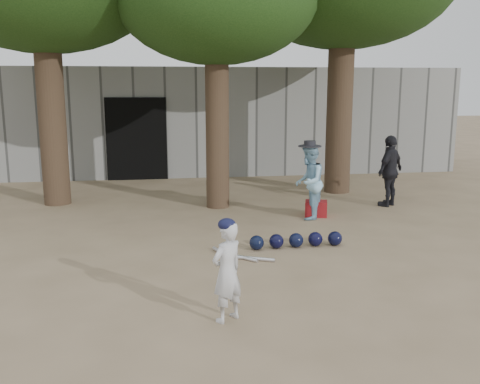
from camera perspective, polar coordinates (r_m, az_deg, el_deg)
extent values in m
plane|color=#937C5E|center=(7.22, -3.60, -9.11)|extent=(70.00, 70.00, 0.00)
imported|color=silver|center=(5.79, -1.39, -8.51)|extent=(0.48, 0.46, 1.11)
imported|color=#8CBDD9|center=(10.21, 7.36, 1.06)|extent=(0.78, 0.85, 1.43)
imported|color=black|center=(11.66, 15.71, 2.17)|extent=(0.91, 0.83, 1.50)
cube|color=#A31524|center=(10.55, 8.11, -1.76)|extent=(0.49, 0.43, 0.30)
cube|color=gray|center=(14.79, -6.31, 7.33)|extent=(16.00, 0.35, 3.00)
cube|color=black|center=(14.63, -10.97, 5.57)|extent=(1.60, 0.08, 2.20)
cube|color=slate|center=(17.28, -6.63, 7.89)|extent=(16.00, 5.00, 3.00)
sphere|color=black|center=(8.34, 1.79, -5.43)|extent=(0.23, 0.23, 0.23)
sphere|color=black|center=(8.43, 3.90, -5.26)|extent=(0.23, 0.23, 0.23)
sphere|color=black|center=(8.51, 6.00, -5.14)|extent=(0.23, 0.23, 0.23)
sphere|color=black|center=(8.61, 8.04, -4.99)|extent=(0.23, 0.23, 0.23)
sphere|color=black|center=(8.70, 10.09, -4.89)|extent=(0.23, 0.23, 0.23)
cylinder|color=silver|center=(8.06, -1.67, -6.66)|extent=(0.30, 0.69, 0.06)
cylinder|color=silver|center=(7.97, -0.28, -6.87)|extent=(0.56, 0.54, 0.06)
cylinder|color=silver|center=(7.89, 1.15, -7.08)|extent=(0.68, 0.33, 0.06)
cylinder|color=brown|center=(11.96, -19.70, 11.80)|extent=(0.56, 0.56, 5.50)
cylinder|color=brown|center=(11.00, -2.47, 11.23)|extent=(0.48, 0.48, 5.00)
cylinder|color=brown|center=(12.84, 10.72, 12.85)|extent=(0.60, 0.60, 5.80)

